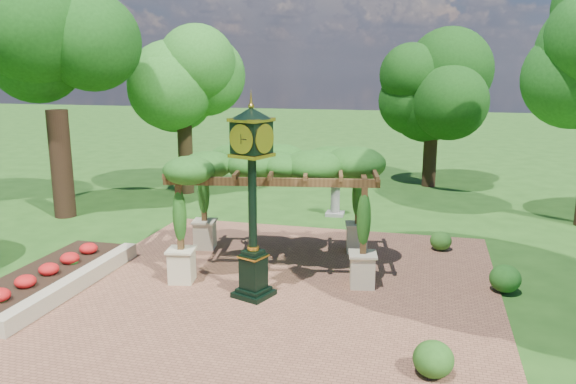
# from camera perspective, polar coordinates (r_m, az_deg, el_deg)

# --- Properties ---
(ground) EXTENTS (120.00, 120.00, 0.00)m
(ground) POSITION_cam_1_polar(r_m,az_deg,el_deg) (11.86, -3.05, -13.02)
(ground) COLOR #1E4714
(ground) RESTS_ON ground
(brick_plaza) EXTENTS (10.00, 12.00, 0.04)m
(brick_plaza) POSITION_cam_1_polar(r_m,az_deg,el_deg) (12.72, -1.69, -11.07)
(brick_plaza) COLOR brown
(brick_plaza) RESTS_ON ground
(border_wall) EXTENTS (0.35, 5.00, 0.40)m
(border_wall) POSITION_cam_1_polar(r_m,az_deg,el_deg) (14.14, -20.74, -8.65)
(border_wall) COLOR #C6B793
(border_wall) RESTS_ON ground
(flower_bed) EXTENTS (1.50, 5.00, 0.36)m
(flower_bed) POSITION_cam_1_polar(r_m,az_deg,el_deg) (14.66, -23.66, -8.23)
(flower_bed) COLOR red
(flower_bed) RESTS_ON ground
(pedestal_clock) EXTENTS (1.10, 1.10, 4.34)m
(pedestal_clock) POSITION_cam_1_polar(r_m,az_deg,el_deg) (12.22, -3.66, 0.65)
(pedestal_clock) COLOR black
(pedestal_clock) RESTS_ON brick_plaza
(pergola) EXTENTS (5.50, 3.98, 3.16)m
(pergola) POSITION_cam_1_polar(r_m,az_deg,el_deg) (14.19, -1.27, 2.33)
(pergola) COLOR beige
(pergola) RESTS_ON brick_plaza
(sundial) EXTENTS (0.65, 0.65, 1.13)m
(sundial) POSITION_cam_1_polar(r_m,az_deg,el_deg) (19.85, 4.82, -0.98)
(sundial) COLOR gray
(sundial) RESTS_ON ground
(shrub_front) EXTENTS (0.81, 0.81, 0.62)m
(shrub_front) POSITION_cam_1_polar(r_m,az_deg,el_deg) (10.07, 14.55, -16.11)
(shrub_front) COLOR #225017
(shrub_front) RESTS_ON brick_plaza
(shrub_mid) EXTENTS (0.84, 0.84, 0.64)m
(shrub_mid) POSITION_cam_1_polar(r_m,az_deg,el_deg) (14.00, 21.20, -8.20)
(shrub_mid) COLOR #1D4F16
(shrub_mid) RESTS_ON brick_plaza
(shrub_back) EXTENTS (0.71, 0.71, 0.54)m
(shrub_back) POSITION_cam_1_polar(r_m,az_deg,el_deg) (16.55, 15.27, -4.80)
(shrub_back) COLOR #275919
(shrub_back) RESTS_ON brick_plaza
(tree_west_near) EXTENTS (4.21, 4.21, 9.60)m
(tree_west_near) POSITION_cam_1_polar(r_m,az_deg,el_deg) (20.70, -23.14, 15.60)
(tree_west_near) COLOR #311E13
(tree_west_near) RESTS_ON ground
(tree_west_far) EXTENTS (3.56, 3.56, 7.22)m
(tree_west_far) POSITION_cam_1_polar(r_m,az_deg,el_deg) (23.34, -10.69, 11.89)
(tree_west_far) COLOR #302313
(tree_west_far) RESTS_ON ground
(tree_north) EXTENTS (3.41, 3.41, 6.41)m
(tree_north) POSITION_cam_1_polar(r_m,az_deg,el_deg) (25.09, 14.59, 10.46)
(tree_north) COLOR black
(tree_north) RESTS_ON ground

